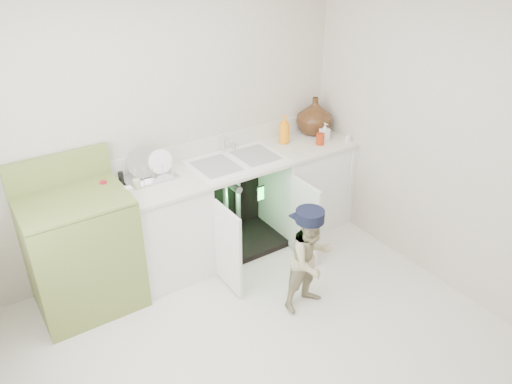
# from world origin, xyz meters

# --- Properties ---
(ground) EXTENTS (3.50, 3.50, 0.00)m
(ground) POSITION_xyz_m (0.00, 0.00, 0.00)
(ground) COLOR beige
(ground) RESTS_ON ground
(room_shell) EXTENTS (6.00, 5.50, 1.26)m
(room_shell) POSITION_xyz_m (0.00, 0.00, 1.25)
(room_shell) COLOR beige
(room_shell) RESTS_ON ground
(counter_run) EXTENTS (2.44, 1.02, 1.27)m
(counter_run) POSITION_xyz_m (0.59, 1.21, 0.48)
(counter_run) COLOR silver
(counter_run) RESTS_ON ground
(avocado_stove) EXTENTS (0.79, 0.65, 1.23)m
(avocado_stove) POSITION_xyz_m (-0.90, 1.18, 0.51)
(avocado_stove) COLOR olive
(avocado_stove) RESTS_ON ground
(repair_worker) EXTENTS (0.45, 0.89, 0.89)m
(repair_worker) POSITION_xyz_m (0.59, 0.16, 0.45)
(repair_worker) COLOR tan
(repair_worker) RESTS_ON ground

